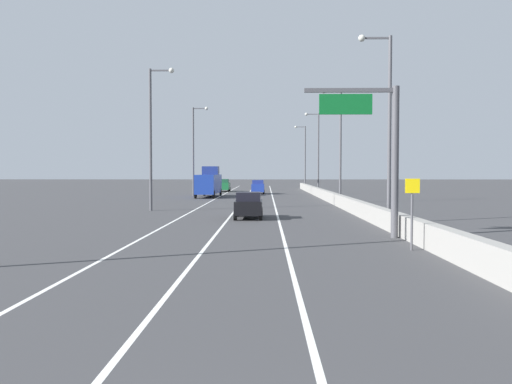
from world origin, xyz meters
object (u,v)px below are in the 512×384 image
Objects in this scene: box_truck at (209,183)px; lamp_post_left_mid at (153,130)px; overhead_sign_gantry at (380,143)px; lamp_post_right_fifth at (304,153)px; car_black_2 at (249,205)px; lamp_post_right_third at (338,139)px; car_green_1 at (224,185)px; speed_advisory_sign at (412,208)px; lamp_post_right_fourth at (317,148)px; lamp_post_right_second at (386,117)px; lamp_post_left_far at (195,146)px; car_blue_0 at (258,187)px.

lamp_post_left_mid is at bearing -94.78° from box_truck.
overhead_sign_gantry is 74.18m from lamp_post_right_fifth.
lamp_post_right_fifth is at bearing 82.45° from car_black_2.
lamp_post_right_third reaches higher than box_truck.
lamp_post_left_mid is 43.63m from car_green_1.
lamp_post_right_fourth is at bearing 88.56° from speed_advisory_sign.
lamp_post_right_second is 66.49m from lamp_post_right_fifth.
lamp_post_left_far is (-0.05, 26.60, 0.00)m from lamp_post_left_mid.
car_green_1 is at bearing 96.49° from car_black_2.
lamp_post_right_fourth is (1.86, 51.98, 2.03)m from overhead_sign_gantry.
lamp_post_right_fourth and lamp_post_right_fifth have the same top height.
lamp_post_left_far is at bearing 134.29° from box_truck.
lamp_post_right_fifth reaches higher than car_blue_0.
lamp_post_right_second is 45.53m from car_blue_0.
lamp_post_left_mid is 1.00× the size of lamp_post_left_far.
lamp_post_right_second is at bearing -19.31° from car_black_2.
lamp_post_right_fifth is at bearing 88.80° from overhead_sign_gantry.
lamp_post_left_mid is at bearing 138.42° from car_black_2.
lamp_post_right_second is 2.55× the size of car_green_1.
lamp_post_left_far is at bearing 107.72° from speed_advisory_sign.
car_blue_0 is at bearing 101.24° from lamp_post_right_second.
car_green_1 is 50.84m from car_black_2.
car_blue_0 is at bearing -179.85° from lamp_post_right_fourth.
lamp_post_right_fourth reaches higher than speed_advisory_sign.
lamp_post_right_fifth reaches higher than overhead_sign_gantry.
overhead_sign_gantry is 23.66m from lamp_post_left_mid.
lamp_post_right_second is (1.99, 7.65, 2.03)m from overhead_sign_gantry.
lamp_post_left_mid is at bearing 129.90° from overhead_sign_gantry.
lamp_post_left_mid is (-15.56, 22.28, 4.99)m from speed_advisory_sign.
lamp_post_right_third is 1.26× the size of box_truck.
lamp_post_right_fourth is at bearing 78.07° from car_black_2.
box_truck is at bearing 101.08° from car_black_2.
lamp_post_right_third is 22.71m from lamp_post_left_far.
car_green_1 is 18.76m from box_truck.
lamp_post_right_second is at bearing -65.13° from lamp_post_left_far.
car_blue_0 is at bearing 76.22° from lamp_post_left_mid.
lamp_post_right_second is 1.00× the size of lamp_post_right_third.
lamp_post_right_third is at bearing -40.16° from box_truck.
speed_advisory_sign is 16.65m from car_black_2.
lamp_post_right_fifth is at bearing 73.44° from lamp_post_left_mid.
lamp_post_right_fourth is 1.26× the size of box_truck.
car_black_2 is (-7.30, 14.95, -0.83)m from speed_advisory_sign.
overhead_sign_gantry is at bearing -71.24° from lamp_post_left_far.
lamp_post_left_far is at bearing -119.58° from lamp_post_right_fifth.
box_truck is at bearing 106.13° from speed_advisory_sign.
lamp_post_left_mid is at bearing -103.78° from car_blue_0.
lamp_post_right_second is 1.00× the size of lamp_post_left_mid.
car_blue_0 is at bearing 41.03° from lamp_post_left_far.
box_truck reaches higher than car_green_1.
lamp_post_right_fifth is 1.26× the size of box_truck.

